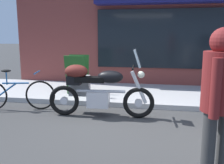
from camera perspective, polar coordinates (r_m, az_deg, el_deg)
The scene contains 5 objects.
ground_plane at distance 4.68m, azimuth 0.66°, elevation -10.53°, with size 80.00×80.00×0.00m, color #383838.
touring_motorcycle at distance 5.29m, azimuth -3.87°, elevation -1.25°, with size 2.19×0.62×1.40m.
parked_bicycle at distance 6.15m, azimuth -20.55°, elevation -2.50°, with size 1.69×0.56×0.92m.
pedestrian_walking at distance 2.86m, azimuth 22.95°, elevation -1.92°, with size 0.50×0.52×1.75m.
sandwich_board_sign at distance 6.79m, azimuth -7.76°, elevation 1.61°, with size 0.55×0.43×1.03m.
Camera 1 is at (0.74, -4.30, 1.68)m, focal length 41.13 mm.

